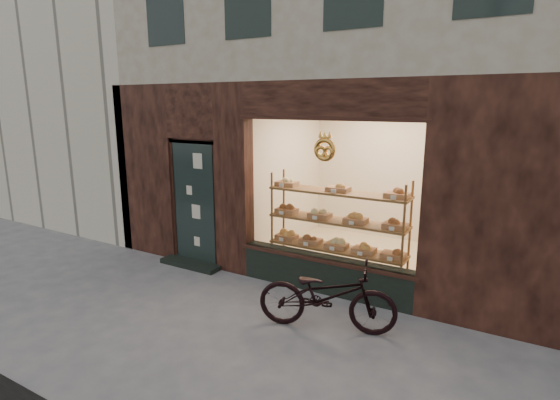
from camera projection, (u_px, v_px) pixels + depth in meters
The scene contains 4 objects.
ground at pixel (212, 349), 5.05m from camera, with size 90.00×90.00×0.00m, color #585762.
neighbor_left at pixel (76, 46), 13.43m from camera, with size 12.00×7.00×9.00m, color beige.
display_shelf at pixel (337, 231), 6.79m from camera, with size 2.20×0.45×1.70m.
bicycle at pixel (327, 295), 5.41m from camera, with size 0.60×1.72×0.91m, color black.
Camera 1 is at (2.97, -3.53, 2.79)m, focal length 28.00 mm.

